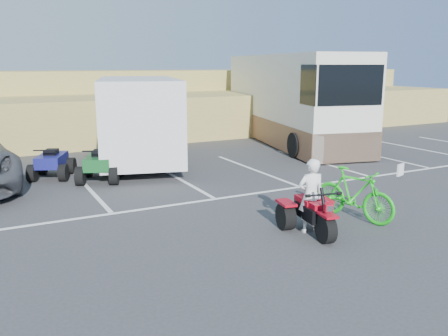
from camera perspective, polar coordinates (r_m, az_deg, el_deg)
name	(u,v)px	position (r m, az deg, el deg)	size (l,w,h in m)	color
ground	(265,226)	(10.34, 4.90, -7.03)	(100.00, 100.00, 0.00)	#353537
parking_stripes	(216,181)	(14.15, -0.91, -1.63)	(28.00, 5.16, 0.01)	white
grass_embankment	(98,106)	(24.36, -14.96, 7.23)	(40.00, 8.50, 3.10)	#9C8947
red_trike_atv	(313,234)	(10.04, 10.64, -7.81)	(1.13, 1.51, 0.98)	#A50919
rider	(311,196)	(9.92, 10.42, -3.30)	(0.57, 0.37, 1.56)	white
green_dirt_bike	(354,194)	(10.98, 15.37, -3.04)	(0.56, 1.97, 1.18)	#14BF19
cargo_trailer	(139,118)	(16.90, -10.19, 5.97)	(4.13, 6.78, 2.96)	silver
rv_motorhome	(290,105)	(21.60, 7.98, 7.52)	(4.95, 10.85, 3.79)	silver
quad_atv_blue	(53,178)	(15.57, -19.86, -1.09)	(1.13, 1.51, 0.99)	navy
quad_atv_green	(101,181)	(14.73, -14.58, -1.49)	(1.19, 1.60, 1.04)	#125020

